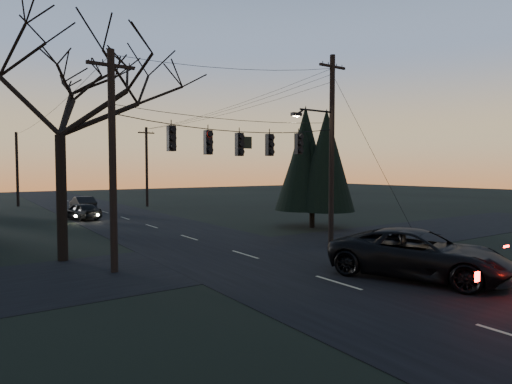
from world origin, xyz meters
TOP-DOWN VIEW (x-y plane):
  - ground_plane at (0.00, 0.00)m, footprint 160.00×160.00m
  - main_road at (0.00, 20.00)m, footprint 8.00×120.00m
  - cross_road at (0.00, 10.00)m, footprint 60.00×7.00m
  - utility_pole_right at (5.50, 10.00)m, footprint 5.00×0.30m
  - utility_pole_left at (-6.00, 10.00)m, footprint 1.80×0.30m
  - utility_pole_far_r at (5.50, 38.00)m, footprint 1.80×0.30m
  - utility_pole_far_l at (-6.00, 46.00)m, footprint 0.30×0.30m
  - span_signal_assembly at (-0.24, 10.00)m, footprint 11.50×0.44m
  - bare_tree_left at (-7.24, 13.40)m, footprint 9.27×9.27m
  - evergreen_right at (8.92, 15.34)m, footprint 4.30×4.30m
  - suv_near at (2.94, 2.85)m, footprint 4.95×6.94m
  - sedan_oncoming_a at (-3.20, 28.94)m, footprint 2.76×4.28m
  - sedan_oncoming_b at (-1.68, 35.27)m, footprint 1.57×4.45m

SIDE VIEW (x-z plane):
  - ground_plane at x=0.00m, z-range 0.00..0.00m
  - utility_pole_right at x=5.50m, z-range -5.00..5.00m
  - utility_pole_left at x=-6.00m, z-range -4.25..4.25m
  - utility_pole_far_r at x=5.50m, z-range -4.25..4.25m
  - utility_pole_far_l at x=-6.00m, z-range -4.00..4.00m
  - cross_road at x=0.00m, z-range 0.00..0.02m
  - main_road at x=0.00m, z-range 0.00..0.02m
  - sedan_oncoming_a at x=-3.20m, z-range 0.00..1.36m
  - sedan_oncoming_b at x=-1.68m, z-range 0.00..1.46m
  - suv_near at x=2.94m, z-range 0.00..1.76m
  - evergreen_right at x=8.92m, z-range 0.59..8.38m
  - span_signal_assembly at x=-0.24m, z-range 4.37..6.02m
  - bare_tree_left at x=-7.24m, z-range 2.17..13.08m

